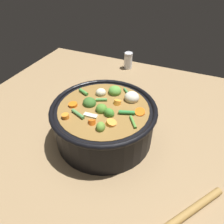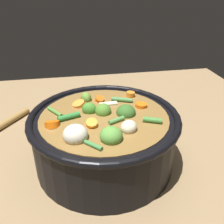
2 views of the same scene
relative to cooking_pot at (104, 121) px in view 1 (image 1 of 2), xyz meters
name	(u,v)px [view 1 (image 1 of 2)]	position (x,y,z in m)	size (l,w,h in m)	color
ground_plane	(104,136)	(0.00, 0.00, -0.06)	(1.10, 1.10, 0.00)	#8C704C
cooking_pot	(104,121)	(0.00, 0.00, 0.00)	(0.31, 0.31, 0.14)	black
salt_shaker	(128,60)	(0.09, -0.47, -0.03)	(0.04, 0.04, 0.08)	silver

